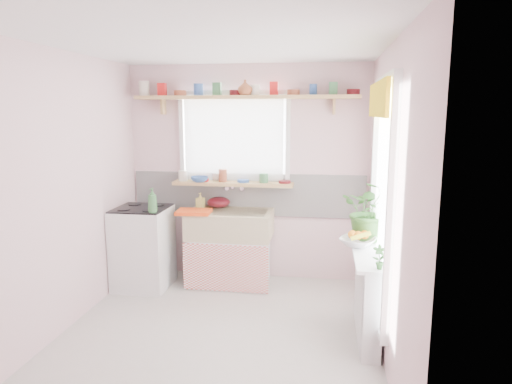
# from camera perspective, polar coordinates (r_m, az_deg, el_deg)

# --- Properties ---
(room) EXTENTS (3.20, 3.20, 3.20)m
(room) POSITION_cam_1_polar(r_m,az_deg,el_deg) (4.54, 5.57, 2.47)
(room) COLOR beige
(room) RESTS_ON ground
(sink_unit) EXTENTS (0.95, 0.65, 1.11)m
(sink_unit) POSITION_cam_1_polar(r_m,az_deg,el_deg) (5.27, -3.23, -6.89)
(sink_unit) COLOR white
(sink_unit) RESTS_ON ground
(cooker) EXTENTS (0.58, 0.58, 0.93)m
(cooker) POSITION_cam_1_polar(r_m,az_deg,el_deg) (5.31, -13.94, -6.71)
(cooker) COLOR white
(cooker) RESTS_ON ground
(radiator_ledge) EXTENTS (0.22, 0.95, 0.78)m
(radiator_ledge) POSITION_cam_1_polar(r_m,az_deg,el_deg) (4.16, 13.81, -12.39)
(radiator_ledge) COLOR white
(radiator_ledge) RESTS_ON ground
(windowsill) EXTENTS (1.40, 0.22, 0.04)m
(windowsill) POSITION_cam_1_polar(r_m,az_deg,el_deg) (5.29, -2.89, 1.06)
(windowsill) COLOR tan
(windowsill) RESTS_ON room
(pine_shelf) EXTENTS (2.52, 0.24, 0.04)m
(pine_shelf) POSITION_cam_1_polar(r_m,az_deg,el_deg) (5.19, -1.36, 11.76)
(pine_shelf) COLOR tan
(pine_shelf) RESTS_ON room
(shelf_crockery) EXTENTS (2.47, 0.11, 0.12)m
(shelf_crockery) POSITION_cam_1_polar(r_m,az_deg,el_deg) (5.20, -1.84, 12.57)
(shelf_crockery) COLOR silver
(shelf_crockery) RESTS_ON pine_shelf
(sill_crockery) EXTENTS (1.35, 0.11, 0.12)m
(sill_crockery) POSITION_cam_1_polar(r_m,az_deg,el_deg) (5.29, -3.43, 1.86)
(sill_crockery) COLOR silver
(sill_crockery) RESTS_ON windowsill
(dish_tray) EXTENTS (0.39, 0.30, 0.04)m
(dish_tray) POSITION_cam_1_polar(r_m,az_deg,el_deg) (5.10, -7.78, -2.46)
(dish_tray) COLOR #FC4C16
(dish_tray) RESTS_ON sink_unit
(colander) EXTENTS (0.30, 0.30, 0.12)m
(colander) POSITION_cam_1_polar(r_m,az_deg,el_deg) (5.39, -4.69, -1.27)
(colander) COLOR #500D16
(colander) RESTS_ON sink_unit
(jade_plant) EXTENTS (0.56, 0.50, 0.57)m
(jade_plant) POSITION_cam_1_polar(r_m,az_deg,el_deg) (4.35, 14.14, -2.26)
(jade_plant) COLOR #376B2B
(jade_plant) RESTS_ON radiator_ledge
(fruit_bowl) EXTENTS (0.41, 0.41, 0.08)m
(fruit_bowl) POSITION_cam_1_polar(r_m,az_deg,el_deg) (4.21, 12.61, -6.09)
(fruit_bowl) COLOR white
(fruit_bowl) RESTS_ON radiator_ledge
(herb_pot) EXTENTS (0.11, 0.08, 0.19)m
(herb_pot) POSITION_cam_1_polar(r_m,az_deg,el_deg) (3.63, 15.17, -7.87)
(herb_pot) COLOR #2D6026
(herb_pot) RESTS_ON radiator_ledge
(soap_bottle_sink) EXTENTS (0.10, 0.10, 0.18)m
(soap_bottle_sink) POSITION_cam_1_polar(r_m,az_deg,el_deg) (5.34, -6.97, -1.07)
(soap_bottle_sink) COLOR #CFC15C
(soap_bottle_sink) RESTS_ON sink_unit
(sill_cup) EXTENTS (0.12, 0.12, 0.09)m
(sill_cup) POSITION_cam_1_polar(r_m,az_deg,el_deg) (5.38, -4.88, 1.87)
(sill_cup) COLOR white
(sill_cup) RESTS_ON windowsill
(sill_bowl) EXTENTS (0.22, 0.22, 0.06)m
(sill_bowl) POSITION_cam_1_polar(r_m,az_deg,el_deg) (5.31, -7.08, 1.60)
(sill_bowl) COLOR #3664B0
(sill_bowl) RESTS_ON windowsill
(shelf_vase) EXTENTS (0.17, 0.17, 0.17)m
(shelf_vase) POSITION_cam_1_polar(r_m,az_deg,el_deg) (5.13, -1.38, 12.93)
(shelf_vase) COLOR #A45732
(shelf_vase) RESTS_ON pine_shelf
(cooker_bottle) EXTENTS (0.12, 0.12, 0.26)m
(cooker_bottle) POSITION_cam_1_polar(r_m,az_deg,el_deg) (4.90, -12.83, -1.03)
(cooker_bottle) COLOR #3C7940
(cooker_bottle) RESTS_ON cooker
(fruit) EXTENTS (0.20, 0.14, 0.10)m
(fruit) POSITION_cam_1_polar(r_m,az_deg,el_deg) (4.20, 12.72, -5.27)
(fruit) COLOR orange
(fruit) RESTS_ON fruit_bowl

